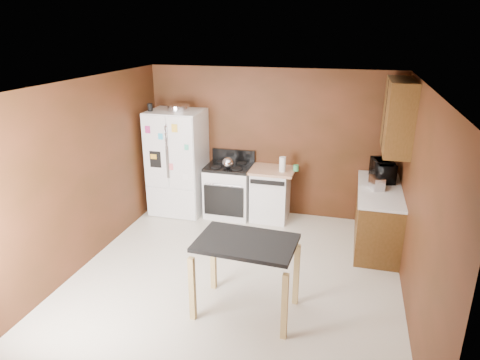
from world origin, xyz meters
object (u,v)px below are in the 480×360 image
at_px(refrigerator, 178,162).
at_px(island, 246,253).
at_px(roasting_pan, 178,108).
at_px(dishwasher, 270,194).
at_px(green_canister, 296,168).
at_px(pen_cup, 150,107).
at_px(gas_range, 229,190).
at_px(kettle, 228,163).
at_px(microwave, 383,171).
at_px(toaster, 377,183).
at_px(paper_towel, 282,164).

height_order(refrigerator, island, refrigerator).
relative_size(roasting_pan, dishwasher, 0.42).
bearing_deg(green_canister, pen_cup, -174.33).
bearing_deg(gas_range, kettle, -80.62).
xyz_separation_m(kettle, microwave, (2.44, 0.07, 0.05)).
xyz_separation_m(toaster, island, (-1.43, -2.04, -0.24)).
bearing_deg(pen_cup, microwave, 1.78).
height_order(toaster, microwave, microwave).
xyz_separation_m(kettle, refrigerator, (-0.94, 0.10, -0.09)).
height_order(paper_towel, refrigerator, refrigerator).
height_order(green_canister, toaster, toaster).
distance_m(roasting_pan, paper_towel, 1.97).
xyz_separation_m(microwave, gas_range, (-2.47, 0.08, -0.58)).
xyz_separation_m(toaster, microwave, (0.09, 0.43, 0.05)).
relative_size(toaster, gas_range, 0.23).
height_order(roasting_pan, toaster, roasting_pan).
xyz_separation_m(kettle, toaster, (2.35, -0.36, -0.00)).
relative_size(gas_range, dishwasher, 1.24).
relative_size(paper_towel, microwave, 0.48).
height_order(green_canister, island, green_canister).
height_order(kettle, dishwasher, kettle).
relative_size(kettle, paper_towel, 0.77).
relative_size(green_canister, microwave, 0.19).
bearing_deg(toaster, kettle, 151.10).
distance_m(pen_cup, toaster, 3.78).
distance_m(kettle, toaster, 2.37).
relative_size(green_canister, dishwasher, 0.11).
height_order(pen_cup, paper_towel, pen_cup).
relative_size(pen_cup, green_canister, 1.27).
xyz_separation_m(roasting_pan, refrigerator, (-0.05, -0.03, -0.95)).
bearing_deg(island, roasting_pan, 125.54).
distance_m(dishwasher, island, 2.61).
bearing_deg(pen_cup, refrigerator, 20.29).
xyz_separation_m(paper_towel, refrigerator, (-1.83, -0.01, -0.11)).
bearing_deg(toaster, pen_cup, 154.83).
relative_size(paper_towel, toaster, 0.97).
bearing_deg(roasting_pan, gas_range, 2.10).
height_order(pen_cup, toaster, pen_cup).
bearing_deg(paper_towel, dishwasher, 158.29).
bearing_deg(microwave, green_canister, 70.54).
xyz_separation_m(green_canister, dishwasher, (-0.41, -0.02, -0.49)).
relative_size(pen_cup, paper_towel, 0.51).
bearing_deg(microwave, pen_cup, 77.59).
xyz_separation_m(roasting_pan, toaster, (3.23, -0.48, -0.85)).
distance_m(pen_cup, island, 3.43).
xyz_separation_m(green_canister, microwave, (1.34, -0.12, 0.10)).
height_order(kettle, paper_towel, paper_towel).
relative_size(roasting_pan, pen_cup, 2.94).
xyz_separation_m(kettle, gas_range, (-0.03, 0.16, -0.53)).
bearing_deg(toaster, paper_towel, 142.20).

